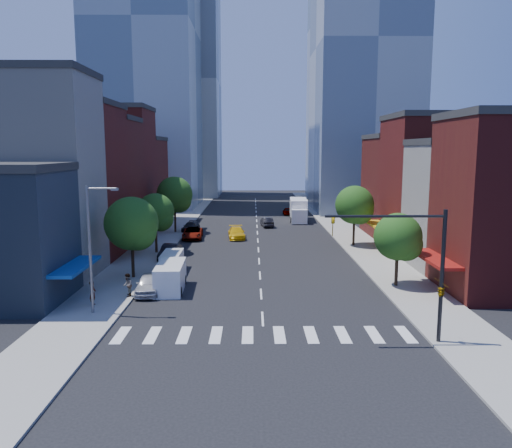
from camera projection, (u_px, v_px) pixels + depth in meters
The scene contains 35 objects.
ground at pixel (263, 319), 34.41m from camera, with size 220.00×220.00×0.00m, color black.
sidewalk_left at pixel (173, 228), 73.87m from camera, with size 5.00×120.00×0.15m, color gray.
sidewalk_right at pixel (341, 228), 74.04m from camera, with size 5.00×120.00×0.15m, color gray.
crosswalk at pixel (264, 335), 31.44m from camera, with size 19.00×3.00×0.01m, color silver.
bldg_left_1 at pixel (27, 179), 44.79m from camera, with size 12.00×8.00×18.00m, color #B7B3A9.
bldg_left_2 at pixel (63, 183), 53.35m from camera, with size 12.00×9.00×16.00m, color #591715.
bldg_left_3 at pixel (89, 183), 61.83m from camera, with size 12.00×8.00×15.00m, color #581616.
bldg_left_4 at pixel (108, 172), 70.09m from camera, with size 12.00×9.00×17.00m, color #591715.
bldg_left_5 at pixel (126, 182), 79.78m from camera, with size 12.00×10.00×13.00m, color #581616.
bldg_right_1 at pixel (475, 207), 48.50m from camera, with size 12.00×8.00×12.00m, color #B7B3A9.
bldg_right_2 at pixel (441, 185), 57.18m from camera, with size 12.00×10.00×15.00m, color #591715.
bldg_right_3 at pixel (413, 188), 67.22m from camera, with size 12.00×10.00×13.00m, color #581616.
tower_nw at pixel (144, 30), 98.31m from camera, with size 20.00×22.00×70.00m, color #8C99A8.
tower_ne at pixel (365, 48), 91.43m from camera, with size 18.00×20.00×60.00m, color #9EA5AD.
tower_far_e at pixel (361, 23), 112.73m from camera, with size 22.00×22.00×80.00m, color #8C99A8.
tower_far_w at pixel (183, 83), 124.09m from camera, with size 18.00×18.00×56.00m, color #9EA5AD.
traffic_signal at pixel (433, 277), 29.41m from camera, with size 7.24×2.24×8.00m.
streetlight at pixel (92, 241), 34.53m from camera, with size 2.25×0.25×9.00m.
tree_left_near at pixel (133, 226), 44.41m from camera, with size 4.80×4.80×7.30m.
tree_left_mid at pixel (157, 214), 55.34m from camera, with size 4.20×4.20×6.65m.
tree_left_far at pixel (176, 196), 69.08m from camera, with size 5.00×5.00×7.75m.
tree_right_near at pixel (400, 239), 41.71m from camera, with size 4.00×4.00×6.20m.
tree_right_far at pixel (356, 206), 59.41m from camera, with size 4.60×4.60×7.20m.
parked_car_front at pixel (149, 284), 40.40m from camera, with size 1.90×4.71×1.61m, color #BABABF.
parked_car_second at pixel (170, 252), 53.15m from camera, with size 1.65×4.73×1.56m, color black.
parked_car_third at pixel (193, 233), 65.12m from camera, with size 2.50×5.41×1.50m, color #999999.
parked_car_rear at pixel (191, 227), 71.14m from camera, with size 1.86×4.58×1.33m, color black.
cargo_van_near at pixel (170, 277), 41.14m from camera, with size 2.37×5.44×2.28m.
cargo_van_far at pixel (172, 262), 47.52m from camera, with size 1.87×4.45×1.89m.
taxi at pixel (237, 233), 65.44m from camera, with size 2.09×5.13×1.49m, color #E5B30C.
traffic_car_oncoming at pixel (267, 222), 75.47m from camera, with size 1.50×4.29×1.41m, color black.
traffic_car_far at pixel (288, 211), 89.19m from camera, with size 1.59×3.96×1.35m, color #999999.
box_truck at pixel (298, 211), 81.63m from camera, with size 3.08×8.92×3.54m.
pedestrian_near at pixel (93, 293), 36.84m from camera, with size 0.66×0.43×1.82m, color #999999.
pedestrian_far at pixel (128, 285), 39.06m from camera, with size 0.89×0.69×1.82m, color #999999.
Camera 1 is at (-0.69, -33.05, 11.58)m, focal length 35.00 mm.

